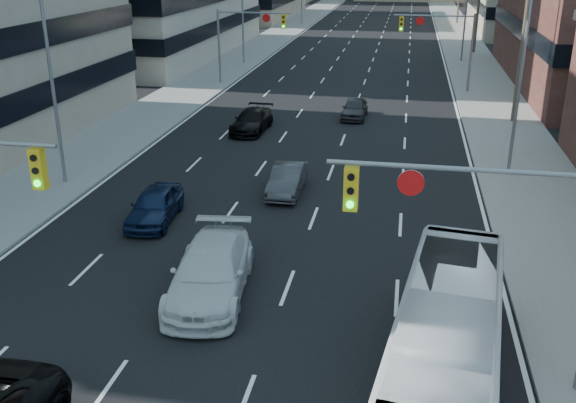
{
  "coord_description": "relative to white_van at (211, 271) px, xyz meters",
  "views": [
    {
      "loc": [
        5.22,
        -6.48,
        10.52
      ],
      "look_at": [
        1.41,
        14.24,
        2.2
      ],
      "focal_mm": 40.0,
      "sensor_mm": 36.0,
      "label": 1
    }
  ],
  "objects": [
    {
      "name": "signal_near_right",
      "position": [
        8.02,
        -3.16,
        3.5
      ],
      "size": [
        6.59,
        0.33,
        6.0
      ],
      "color": "slate",
      "rests_on": "ground"
    },
    {
      "name": "streetlight_right_far",
      "position": [
        10.91,
        48.84,
        4.22
      ],
      "size": [
        2.03,
        0.22,
        9.0
      ],
      "color": "slate",
      "rests_on": "ground"
    },
    {
      "name": "sidewalk_left",
      "position": [
        -10.93,
        118.84,
        -0.75
      ],
      "size": [
        5.0,
        300.0,
        0.15
      ],
      "primitive_type": "cube",
      "color": "slate",
      "rests_on": "ground"
    },
    {
      "name": "utility_pole_block",
      "position": [
        12.77,
        24.84,
        4.95
      ],
      "size": [
        2.2,
        0.28,
        11.0
      ],
      "color": "#4C3D2D",
      "rests_on": "ground"
    },
    {
      "name": "sidewalk_right",
      "position": [
        12.07,
        118.84,
        -0.75
      ],
      "size": [
        5.0,
        300.0,
        0.15
      ],
      "primitive_type": "cube",
      "color": "slate",
      "rests_on": "ground"
    },
    {
      "name": "signal_far_left",
      "position": [
        -7.11,
        33.84,
        3.47
      ],
      "size": [
        6.09,
        0.33,
        6.0
      ],
      "color": "slate",
      "rests_on": "ground"
    },
    {
      "name": "transit_bus",
      "position": [
        7.17,
        -4.0,
        0.6
      ],
      "size": [
        3.75,
        10.49,
        2.86
      ],
      "primitive_type": "imported",
      "rotation": [
        0.0,
        0.0,
        -0.13
      ],
      "color": "silver",
      "rests_on": "ground"
    },
    {
      "name": "signal_far_right",
      "position": [
        8.25,
        33.84,
        3.47
      ],
      "size": [
        6.09,
        0.33,
        6.0
      ],
      "color": "slate",
      "rests_on": "ground"
    },
    {
      "name": "streetlight_left_near",
      "position": [
        -9.77,
        8.84,
        4.22
      ],
      "size": [
        2.03,
        0.22,
        9.0
      ],
      "color": "slate",
      "rests_on": "ground"
    },
    {
      "name": "streetlight_right_near",
      "position": [
        10.91,
        13.84,
        4.22
      ],
      "size": [
        2.03,
        0.22,
        9.0
      ],
      "color": "slate",
      "rests_on": "ground"
    },
    {
      "name": "sedan_blue",
      "position": [
        -4.03,
        5.41,
        -0.13
      ],
      "size": [
        1.98,
        4.25,
        1.41
      ],
      "primitive_type": "imported",
      "rotation": [
        0.0,
        0.0,
        0.08
      ],
      "color": "#0D1934",
      "rests_on": "ground"
    },
    {
      "name": "sedan_grey_right",
      "position": [
        2.57,
        24.31,
        -0.18
      ],
      "size": [
        1.65,
        3.88,
        1.31
      ],
      "primitive_type": "imported",
      "rotation": [
        0.0,
        0.0,
        -0.03
      ],
      "color": "#2C2C2F",
      "rests_on": "ground"
    },
    {
      "name": "streetlight_left_mid",
      "position": [
        -9.77,
        43.84,
        4.22
      ],
      "size": [
        2.03,
        0.22,
        9.0
      ],
      "color": "slate",
      "rests_on": "ground"
    },
    {
      "name": "sedan_black_far",
      "position": [
        -3.37,
        19.8,
        -0.16
      ],
      "size": [
        2.09,
        4.71,
        1.34
      ],
      "primitive_type": "imported",
      "rotation": [
        0.0,
        0.0,
        -0.05
      ],
      "color": "black",
      "rests_on": "ground"
    },
    {
      "name": "white_van",
      "position": [
        0.0,
        0.0,
        0.0
      ],
      "size": [
        2.93,
        5.94,
        1.66
      ],
      "primitive_type": "imported",
      "rotation": [
        0.0,
        0.0,
        0.11
      ],
      "color": "silver",
      "rests_on": "ground"
    },
    {
      "name": "sedan_grey_center",
      "position": [
        0.74,
        9.62,
        -0.19
      ],
      "size": [
        1.39,
        3.92,
        1.29
      ],
      "primitive_type": "imported",
      "rotation": [
        0.0,
        0.0,
        0.01
      ],
      "color": "#343437",
      "rests_on": "ground"
    },
    {
      "name": "road_surface",
      "position": [
        0.57,
        118.84,
        -0.82
      ],
      "size": [
        18.0,
        300.0,
        0.02
      ],
      "primitive_type": "cube",
      "color": "black",
      "rests_on": "ground"
    }
  ]
}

